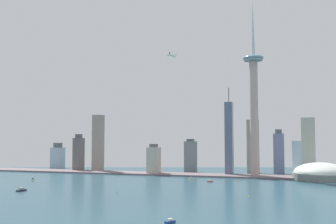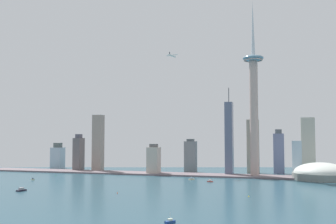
{
  "view_description": "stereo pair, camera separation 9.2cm",
  "coord_description": "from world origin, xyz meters",
  "px_view_note": "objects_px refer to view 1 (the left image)",
  "views": [
    {
      "loc": [
        252.78,
        -267.7,
        75.69
      ],
      "look_at": [
        29.25,
        475.37,
        125.34
      ],
      "focal_mm": 42.3,
      "sensor_mm": 36.0,
      "label": 1
    },
    {
      "loc": [
        252.87,
        -267.67,
        75.69
      ],
      "look_at": [
        29.25,
        475.37,
        125.34
      ],
      "focal_mm": 42.3,
      "sensor_mm": 36.0,
      "label": 2
    }
  ],
  "objects_px": {
    "skyscraper_8": "(154,160)",
    "skyscraper_6": "(253,146)",
    "boat_0": "(21,190)",
    "boat_1": "(33,179)",
    "skyscraper_0": "(279,153)",
    "observation_tower": "(254,95)",
    "skyscraper_4": "(191,156)",
    "boat_2": "(170,221)",
    "channel_buoy_0": "(117,193)",
    "skyscraper_9": "(229,138)",
    "skyscraper_1": "(308,146)",
    "channel_buoy_1": "(249,196)",
    "stadium_dome": "(321,174)",
    "skyscraper_7": "(98,143)",
    "skyscraper_2": "(79,154)",
    "skyscraper_5": "(58,157)",
    "airplane": "(172,56)",
    "boat_4": "(192,179)",
    "boat_3": "(210,181)",
    "channel_buoy_2": "(56,176)",
    "skyscraper_3": "(297,159)"
  },
  "relations": [
    {
      "from": "skyscraper_8",
      "to": "skyscraper_6",
      "type": "bearing_deg",
      "value": 24.15
    },
    {
      "from": "boat_0",
      "to": "boat_1",
      "type": "relative_size",
      "value": 1.88
    },
    {
      "from": "skyscraper_0",
      "to": "boat_0",
      "type": "distance_m",
      "value": 515.42
    },
    {
      "from": "observation_tower",
      "to": "boat_0",
      "type": "distance_m",
      "value": 451.52
    },
    {
      "from": "skyscraper_4",
      "to": "boat_2",
      "type": "xyz_separation_m",
      "value": [
        102.6,
        -505.8,
        -32.85
      ]
    },
    {
      "from": "boat_2",
      "to": "channel_buoy_0",
      "type": "height_order",
      "value": "boat_2"
    },
    {
      "from": "observation_tower",
      "to": "skyscraper_8",
      "type": "distance_m",
      "value": 239.0
    },
    {
      "from": "skyscraper_6",
      "to": "skyscraper_9",
      "type": "height_order",
      "value": "skyscraper_9"
    },
    {
      "from": "skyscraper_1",
      "to": "skyscraper_9",
      "type": "relative_size",
      "value": 0.66
    },
    {
      "from": "skyscraper_4",
      "to": "channel_buoy_0",
      "type": "distance_m",
      "value": 351.37
    },
    {
      "from": "skyscraper_8",
      "to": "boat_1",
      "type": "xyz_separation_m",
      "value": [
        -169.98,
        -163.91,
        -27.49
      ]
    },
    {
      "from": "observation_tower",
      "to": "channel_buoy_1",
      "type": "height_order",
      "value": "observation_tower"
    },
    {
      "from": "stadium_dome",
      "to": "skyscraper_7",
      "type": "relative_size",
      "value": 0.8
    },
    {
      "from": "skyscraper_8",
      "to": "skyscraper_2",
      "type": "bearing_deg",
      "value": 170.52
    },
    {
      "from": "boat_1",
      "to": "channel_buoy_1",
      "type": "distance_m",
      "value": 393.74
    },
    {
      "from": "observation_tower",
      "to": "skyscraper_5",
      "type": "bearing_deg",
      "value": 171.78
    },
    {
      "from": "observation_tower",
      "to": "skyscraper_4",
      "type": "bearing_deg",
      "value": 155.15
    },
    {
      "from": "observation_tower",
      "to": "skyscraper_7",
      "type": "relative_size",
      "value": 2.75
    },
    {
      "from": "boat_1",
      "to": "channel_buoy_1",
      "type": "height_order",
      "value": "boat_1"
    },
    {
      "from": "boat_1",
      "to": "airplane",
      "type": "height_order",
      "value": "airplane"
    },
    {
      "from": "stadium_dome",
      "to": "boat_4",
      "type": "relative_size",
      "value": 9.81
    },
    {
      "from": "boat_2",
      "to": "boat_3",
      "type": "relative_size",
      "value": 0.96
    },
    {
      "from": "boat_3",
      "to": "channel_buoy_0",
      "type": "bearing_deg",
      "value": 82.25
    },
    {
      "from": "skyscraper_8",
      "to": "boat_3",
      "type": "height_order",
      "value": "skyscraper_8"
    },
    {
      "from": "skyscraper_0",
      "to": "skyscraper_8",
      "type": "height_order",
      "value": "skyscraper_0"
    },
    {
      "from": "boat_3",
      "to": "skyscraper_8",
      "type": "bearing_deg",
      "value": -16.0
    },
    {
      "from": "skyscraper_0",
      "to": "channel_buoy_0",
      "type": "relative_size",
      "value": 46.93
    },
    {
      "from": "stadium_dome",
      "to": "channel_buoy_2",
      "type": "relative_size",
      "value": 51.35
    },
    {
      "from": "boat_0",
      "to": "boat_2",
      "type": "xyz_separation_m",
      "value": [
        259.47,
        -139.33,
        -0.27
      ]
    },
    {
      "from": "boat_3",
      "to": "channel_buoy_0",
      "type": "distance_m",
      "value": 196.62
    },
    {
      "from": "skyscraper_4",
      "to": "boat_4",
      "type": "xyz_separation_m",
      "value": [
        38.51,
        -153.66,
        -33.1
      ]
    },
    {
      "from": "skyscraper_1",
      "to": "boat_2",
      "type": "bearing_deg",
      "value": -105.46
    },
    {
      "from": "skyscraper_3",
      "to": "skyscraper_4",
      "type": "distance_m",
      "value": 225.75
    },
    {
      "from": "boat_4",
      "to": "channel_buoy_2",
      "type": "height_order",
      "value": "boat_4"
    },
    {
      "from": "skyscraper_8",
      "to": "channel_buoy_0",
      "type": "height_order",
      "value": "skyscraper_8"
    },
    {
      "from": "channel_buoy_0",
      "to": "channel_buoy_1",
      "type": "bearing_deg",
      "value": 7.59
    },
    {
      "from": "skyscraper_0",
      "to": "skyscraper_1",
      "type": "height_order",
      "value": "skyscraper_1"
    },
    {
      "from": "channel_buoy_2",
      "to": "airplane",
      "type": "xyz_separation_m",
      "value": [
        197.05,
        138.24,
        252.58
      ]
    },
    {
      "from": "skyscraper_9",
      "to": "airplane",
      "type": "height_order",
      "value": "airplane"
    },
    {
      "from": "skyscraper_2",
      "to": "skyscraper_4",
      "type": "height_order",
      "value": "skyscraper_2"
    },
    {
      "from": "skyscraper_1",
      "to": "boat_4",
      "type": "distance_m",
      "value": 263.4
    },
    {
      "from": "skyscraper_3",
      "to": "skyscraper_7",
      "type": "bearing_deg",
      "value": 178.58
    },
    {
      "from": "skyscraper_3",
      "to": "boat_2",
      "type": "height_order",
      "value": "skyscraper_3"
    },
    {
      "from": "skyscraper_1",
      "to": "skyscraper_9",
      "type": "bearing_deg",
      "value": -161.31
    },
    {
      "from": "boat_3",
      "to": "channel_buoy_1",
      "type": "relative_size",
      "value": 5.69
    },
    {
      "from": "skyscraper_2",
      "to": "boat_4",
      "type": "relative_size",
      "value": 8.09
    },
    {
      "from": "boat_3",
      "to": "skyscraper_0",
      "type": "bearing_deg",
      "value": -98.84
    },
    {
      "from": "boat_2",
      "to": "channel_buoy_0",
      "type": "distance_m",
      "value": 197.35
    },
    {
      "from": "skyscraper_0",
      "to": "airplane",
      "type": "relative_size",
      "value": 3.33
    },
    {
      "from": "skyscraper_7",
      "to": "skyscraper_8",
      "type": "height_order",
      "value": "skyscraper_7"
    }
  ]
}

